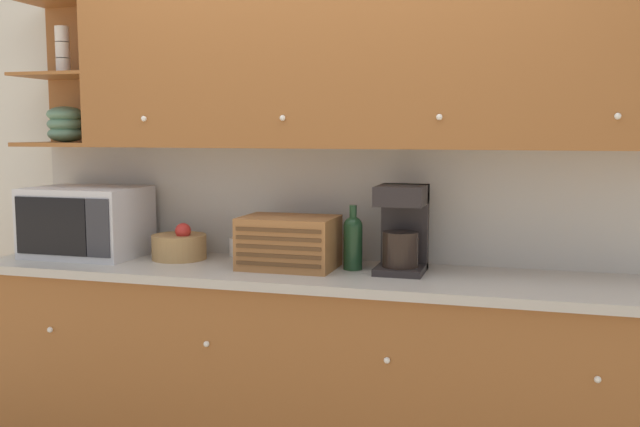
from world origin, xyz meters
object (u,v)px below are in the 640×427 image
object	(u,v)px
fruit_basket	(179,246)
bread_box	(289,242)
microwave	(87,222)
wine_bottle	(353,240)
mug	(238,247)
coffee_maker	(402,227)

from	to	relation	value
fruit_basket	bread_box	bearing A→B (deg)	-6.59
microwave	wine_bottle	world-z (taller)	microwave
fruit_basket	mug	xyz separation A→B (m)	(0.24, 0.15, -0.02)
fruit_basket	coffee_maker	distance (m)	1.09
microwave	coffee_maker	world-z (taller)	coffee_maker
fruit_basket	wine_bottle	xyz separation A→B (m)	(0.86, -0.02, 0.07)
mug	bread_box	distance (m)	0.41
microwave	bread_box	bearing A→B (deg)	-1.41
mug	wine_bottle	xyz separation A→B (m)	(0.62, -0.17, 0.09)
bread_box	coffee_maker	xyz separation A→B (m)	(0.50, 0.06, 0.08)
bread_box	coffee_maker	distance (m)	0.51
fruit_basket	bread_box	world-z (taller)	bread_box
fruit_basket	coffee_maker	xyz separation A→B (m)	(1.08, -0.00, 0.13)
wine_bottle	coffee_maker	size ratio (longest dim) A/B	0.76
mug	wine_bottle	world-z (taller)	wine_bottle
microwave	fruit_basket	size ratio (longest dim) A/B	2.08
fruit_basket	wine_bottle	bearing A→B (deg)	-1.14
fruit_basket	coffee_maker	bearing A→B (deg)	-0.21
fruit_basket	microwave	bearing A→B (deg)	-175.14
coffee_maker	mug	bearing A→B (deg)	169.56
fruit_basket	coffee_maker	world-z (taller)	coffee_maker
coffee_maker	fruit_basket	bearing A→B (deg)	179.79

